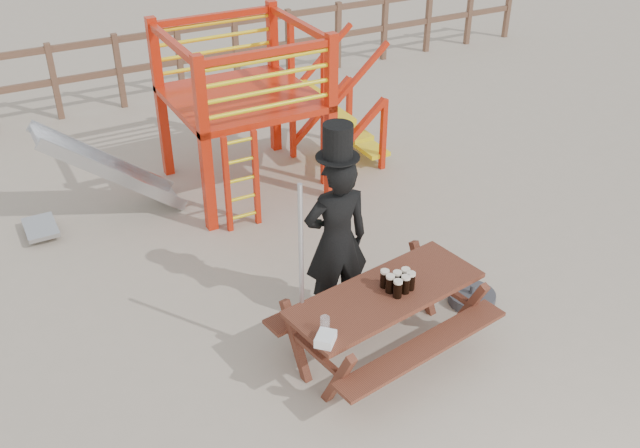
{
  "coord_description": "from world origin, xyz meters",
  "views": [
    {
      "loc": [
        -2.89,
        -4.1,
        4.45
      ],
      "look_at": [
        -0.23,
        0.8,
        1.03
      ],
      "focal_mm": 40.0,
      "sensor_mm": 36.0,
      "label": 1
    }
  ],
  "objects": [
    {
      "name": "empty_glasses",
      "position": [
        -0.74,
        -0.21,
        0.77
      ],
      "size": [
        0.08,
        0.08,
        0.15
      ],
      "color": "silver",
      "rests_on": "picnic_table"
    },
    {
      "name": "back_fence",
      "position": [
        0.0,
        7.0,
        0.74
      ],
      "size": [
        15.09,
        0.09,
        1.2
      ],
      "color": "brown",
      "rests_on": "ground"
    },
    {
      "name": "picnic_table",
      "position": [
        -0.01,
        0.0,
        0.44
      ],
      "size": [
        1.97,
        1.51,
        0.7
      ],
      "rotation": [
        0.0,
        0.0,
        0.16
      ],
      "color": "brown",
      "rests_on": "ground"
    },
    {
      "name": "man_with_hat",
      "position": [
        -0.11,
        0.7,
        0.91
      ],
      "size": [
        0.68,
        0.5,
        2.03
      ],
      "rotation": [
        0.0,
        0.0,
        3.0
      ],
      "color": "black",
      "rests_on": "ground"
    },
    {
      "name": "metal_pole",
      "position": [
        -0.72,
        0.23,
        0.92
      ],
      "size": [
        0.04,
        0.04,
        1.84
      ],
      "primitive_type": "cylinder",
      "color": "#B2B2B7",
      "rests_on": "ground"
    },
    {
      "name": "stout_pints",
      "position": [
        0.1,
        -0.02,
        0.79
      ],
      "size": [
        0.26,
        0.26,
        0.17
      ],
      "color": "black",
      "rests_on": "picnic_table"
    },
    {
      "name": "parasol_base",
      "position": [
        1.19,
        0.21,
        0.06
      ],
      "size": [
        0.47,
        0.47,
        0.2
      ],
      "color": "#343439",
      "rests_on": "ground"
    },
    {
      "name": "ground",
      "position": [
        0.0,
        0.0,
        0.0
      ],
      "size": [
        60.0,
        60.0,
        0.0
      ],
      "primitive_type": "plane",
      "color": "tan",
      "rests_on": "ground"
    },
    {
      "name": "paper_bag",
      "position": [
        -0.8,
        -0.33,
        0.74
      ],
      "size": [
        0.23,
        0.23,
        0.08
      ],
      "primitive_type": "cube",
      "rotation": [
        0.0,
        0.0,
        0.77
      ],
      "color": "white",
      "rests_on": "picnic_table"
    },
    {
      "name": "playground_fort",
      "position": [
        0.12,
        3.58,
        1.07
      ],
      "size": [
        4.71,
        1.84,
        2.1
      ],
      "color": "red",
      "rests_on": "ground"
    }
  ]
}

